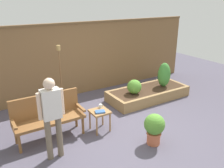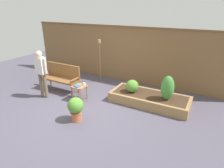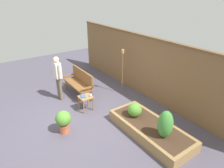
{
  "view_description": "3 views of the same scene",
  "coord_description": "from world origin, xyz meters",
  "px_view_note": "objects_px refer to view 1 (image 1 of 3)",
  "views": [
    {
      "loc": [
        -2.61,
        -3.78,
        2.82
      ],
      "look_at": [
        0.37,
        1.05,
        0.73
      ],
      "focal_mm": 37.95,
      "sensor_mm": 36.0,
      "label": 1
    },
    {
      "loc": [
        3.19,
        -4.07,
        2.83
      ],
      "look_at": [
        0.52,
        0.82,
        0.54
      ],
      "focal_mm": 30.57,
      "sensor_mm": 36.0,
      "label": 2
    },
    {
      "loc": [
        4.68,
        -2.22,
        3.57
      ],
      "look_at": [
        0.13,
        0.98,
        0.94
      ],
      "focal_mm": 32.49,
      "sensor_mm": 36.0,
      "label": 3
    }
  ],
  "objects_px": {
    "shrub_near_bench": "(134,87)",
    "person_by_bench": "(52,112)",
    "side_table": "(100,114)",
    "shrub_far_corner": "(164,75)",
    "book_on_table": "(100,112)",
    "tiki_torch": "(60,65)",
    "cup_on_table": "(101,106)",
    "garden_bench": "(48,114)",
    "potted_boxwood": "(154,127)"
  },
  "relations": [
    {
      "from": "cup_on_table",
      "to": "shrub_near_bench",
      "type": "xyz_separation_m",
      "value": [
        1.4,
        0.61,
        -0.02
      ]
    },
    {
      "from": "side_table",
      "to": "shrub_near_bench",
      "type": "bearing_deg",
      "value": 26.49
    },
    {
      "from": "side_table",
      "to": "potted_boxwood",
      "type": "bearing_deg",
      "value": -56.78
    },
    {
      "from": "garden_bench",
      "to": "person_by_bench",
      "type": "height_order",
      "value": "person_by_bench"
    },
    {
      "from": "book_on_table",
      "to": "potted_boxwood",
      "type": "xyz_separation_m",
      "value": [
        0.7,
        -0.96,
        -0.12
      ]
    },
    {
      "from": "book_on_table",
      "to": "tiki_torch",
      "type": "height_order",
      "value": "tiki_torch"
    },
    {
      "from": "shrub_near_bench",
      "to": "person_by_bench",
      "type": "xyz_separation_m",
      "value": [
        -2.67,
        -1.15,
        0.43
      ]
    },
    {
      "from": "shrub_far_corner",
      "to": "tiki_torch",
      "type": "height_order",
      "value": "tiki_torch"
    },
    {
      "from": "person_by_bench",
      "to": "shrub_far_corner",
      "type": "bearing_deg",
      "value": 17.02
    },
    {
      "from": "shrub_near_bench",
      "to": "side_table",
      "type": "bearing_deg",
      "value": -153.51
    },
    {
      "from": "potted_boxwood",
      "to": "shrub_far_corner",
      "type": "height_order",
      "value": "shrub_far_corner"
    },
    {
      "from": "tiki_torch",
      "to": "person_by_bench",
      "type": "xyz_separation_m",
      "value": [
        -0.91,
        -2.06,
        -0.22
      ]
    },
    {
      "from": "book_on_table",
      "to": "potted_boxwood",
      "type": "bearing_deg",
      "value": -35.92
    },
    {
      "from": "shrub_near_bench",
      "to": "tiki_torch",
      "type": "xyz_separation_m",
      "value": [
        -1.76,
        0.91,
        0.65
      ]
    },
    {
      "from": "cup_on_table",
      "to": "book_on_table",
      "type": "xyz_separation_m",
      "value": [
        -0.13,
        -0.21,
        -0.02
      ]
    },
    {
      "from": "cup_on_table",
      "to": "side_table",
      "type": "bearing_deg",
      "value": -126.07
    },
    {
      "from": "side_table",
      "to": "cup_on_table",
      "type": "distance_m",
      "value": 0.21
    },
    {
      "from": "cup_on_table",
      "to": "person_by_bench",
      "type": "xyz_separation_m",
      "value": [
        -1.27,
        -0.54,
        0.41
      ]
    },
    {
      "from": "side_table",
      "to": "cup_on_table",
      "type": "xyz_separation_m",
      "value": [
        0.1,
        0.14,
        0.12
      ]
    },
    {
      "from": "garden_bench",
      "to": "potted_boxwood",
      "type": "relative_size",
      "value": 2.2
    },
    {
      "from": "potted_boxwood",
      "to": "side_table",
      "type": "bearing_deg",
      "value": 123.22
    },
    {
      "from": "shrub_near_bench",
      "to": "person_by_bench",
      "type": "height_order",
      "value": "person_by_bench"
    },
    {
      "from": "cup_on_table",
      "to": "shrub_far_corner",
      "type": "bearing_deg",
      "value": 13.78
    },
    {
      "from": "side_table",
      "to": "potted_boxwood",
      "type": "relative_size",
      "value": 0.73
    },
    {
      "from": "shrub_near_bench",
      "to": "garden_bench",
      "type": "bearing_deg",
      "value": -170.92
    },
    {
      "from": "potted_boxwood",
      "to": "shrub_near_bench",
      "type": "height_order",
      "value": "shrub_near_bench"
    },
    {
      "from": "garden_bench",
      "to": "cup_on_table",
      "type": "distance_m",
      "value": 1.16
    },
    {
      "from": "book_on_table",
      "to": "shrub_near_bench",
      "type": "distance_m",
      "value": 1.74
    },
    {
      "from": "side_table",
      "to": "book_on_table",
      "type": "bearing_deg",
      "value": -112.09
    },
    {
      "from": "potted_boxwood",
      "to": "book_on_table",
      "type": "bearing_deg",
      "value": 126.17
    },
    {
      "from": "book_on_table",
      "to": "potted_boxwood",
      "type": "height_order",
      "value": "potted_boxwood"
    },
    {
      "from": "cup_on_table",
      "to": "book_on_table",
      "type": "distance_m",
      "value": 0.25
    },
    {
      "from": "book_on_table",
      "to": "shrub_near_bench",
      "type": "relative_size",
      "value": 0.53
    },
    {
      "from": "book_on_table",
      "to": "side_table",
      "type": "bearing_deg",
      "value": 85.82
    },
    {
      "from": "side_table",
      "to": "shrub_far_corner",
      "type": "height_order",
      "value": "shrub_far_corner"
    },
    {
      "from": "side_table",
      "to": "shrub_far_corner",
      "type": "distance_m",
      "value": 2.71
    },
    {
      "from": "cup_on_table",
      "to": "shrub_near_bench",
      "type": "relative_size",
      "value": 0.26
    },
    {
      "from": "book_on_table",
      "to": "shrub_far_corner",
      "type": "distance_m",
      "value": 2.75
    },
    {
      "from": "side_table",
      "to": "shrub_near_bench",
      "type": "height_order",
      "value": "shrub_near_bench"
    },
    {
      "from": "garden_bench",
      "to": "shrub_far_corner",
      "type": "distance_m",
      "value": 3.66
    },
    {
      "from": "book_on_table",
      "to": "cup_on_table",
      "type": "bearing_deg",
      "value": 76.07
    },
    {
      "from": "shrub_near_bench",
      "to": "person_by_bench",
      "type": "distance_m",
      "value": 2.94
    },
    {
      "from": "garden_bench",
      "to": "shrub_far_corner",
      "type": "relative_size",
      "value": 1.99
    },
    {
      "from": "side_table",
      "to": "tiki_torch",
      "type": "xyz_separation_m",
      "value": [
        -0.26,
        1.66,
        0.75
      ]
    },
    {
      "from": "book_on_table",
      "to": "shrub_near_bench",
      "type": "xyz_separation_m",
      "value": [
        1.53,
        0.82,
        0.0
      ]
    },
    {
      "from": "book_on_table",
      "to": "tiki_torch",
      "type": "distance_m",
      "value": 1.86
    },
    {
      "from": "garden_bench",
      "to": "tiki_torch",
      "type": "height_order",
      "value": "tiki_torch"
    },
    {
      "from": "person_by_bench",
      "to": "garden_bench",
      "type": "bearing_deg",
      "value": 80.59
    },
    {
      "from": "shrub_far_corner",
      "to": "tiki_torch",
      "type": "bearing_deg",
      "value": 162.23
    },
    {
      "from": "book_on_table",
      "to": "person_by_bench",
      "type": "xyz_separation_m",
      "value": [
        -1.14,
        -0.33,
        0.44
      ]
    }
  ]
}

